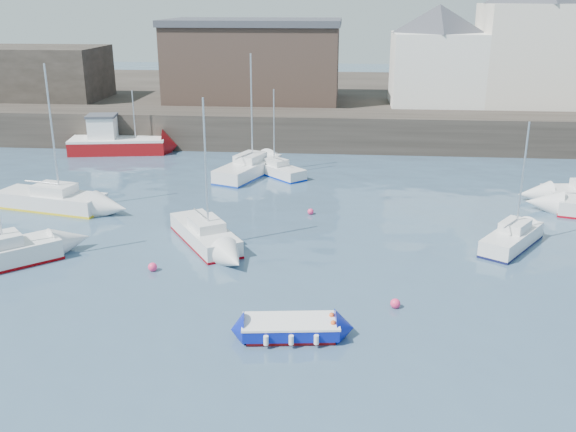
# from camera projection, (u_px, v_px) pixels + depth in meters

# --- Properties ---
(water) EXTENTS (220.00, 220.00, 0.00)m
(water) POSITION_uv_depth(u_px,v_px,m) (258.00, 366.00, 22.58)
(water) COLOR #2D4760
(water) RESTS_ON ground
(quay_wall) EXTENTS (90.00, 5.00, 3.00)m
(quay_wall) POSITION_uv_depth(u_px,v_px,m) (312.00, 130.00, 55.09)
(quay_wall) COLOR #28231E
(quay_wall) RESTS_ON ground
(land_strip) EXTENTS (90.00, 32.00, 2.80)m
(land_strip) POSITION_uv_depth(u_px,v_px,m) (320.00, 100.00, 72.09)
(land_strip) COLOR #28231E
(land_strip) RESTS_ON ground
(bldg_east_a) EXTENTS (13.36, 13.36, 11.80)m
(bldg_east_a) POSITION_uv_depth(u_px,v_px,m) (539.00, 38.00, 57.65)
(bldg_east_a) COLOR beige
(bldg_east_a) RESTS_ON land_strip
(bldg_east_d) EXTENTS (11.14, 11.14, 8.95)m
(bldg_east_d) POSITION_uv_depth(u_px,v_px,m) (437.00, 55.00, 58.40)
(bldg_east_d) COLOR white
(bldg_east_d) RESTS_ON land_strip
(warehouse) EXTENTS (16.40, 10.40, 7.60)m
(warehouse) POSITION_uv_depth(u_px,v_px,m) (254.00, 60.00, 61.49)
(warehouse) COLOR #3D2D26
(warehouse) RESTS_ON land_strip
(bldg_west) EXTENTS (14.00, 8.00, 5.00)m
(bldg_west) POSITION_uv_depth(u_px,v_px,m) (31.00, 73.00, 62.82)
(bldg_west) COLOR #353028
(bldg_west) RESTS_ON land_strip
(blue_dinghy) EXTENTS (3.84, 2.14, 0.70)m
(blue_dinghy) POSITION_uv_depth(u_px,v_px,m) (290.00, 328.00, 24.38)
(blue_dinghy) COLOR maroon
(blue_dinghy) RESTS_ON ground
(fishing_boat) EXTENTS (8.14, 4.10, 5.15)m
(fishing_boat) POSITION_uv_depth(u_px,v_px,m) (115.00, 141.00, 53.28)
(fishing_boat) COLOR maroon
(fishing_boat) RESTS_ON ground
(sailboat_b) EXTENTS (4.82, 6.10, 7.72)m
(sailboat_b) POSITION_uv_depth(u_px,v_px,m) (205.00, 234.00, 33.76)
(sailboat_b) COLOR silver
(sailboat_b) RESTS_ON ground
(sailboat_c) EXTENTS (4.09, 4.97, 6.50)m
(sailboat_c) POSITION_uv_depth(u_px,v_px,m) (512.00, 238.00, 33.17)
(sailboat_c) COLOR silver
(sailboat_c) RESTS_ON ground
(sailboat_e) EXTENTS (7.12, 3.65, 8.75)m
(sailboat_e) POSITION_uv_depth(u_px,v_px,m) (52.00, 200.00, 39.21)
(sailboat_e) COLOR silver
(sailboat_e) RESTS_ON ground
(sailboat_f) EXTENTS (4.41, 4.50, 6.21)m
(sailboat_f) POSITION_uv_depth(u_px,v_px,m) (278.00, 170.00, 46.57)
(sailboat_f) COLOR silver
(sailboat_f) RESTS_ON ground
(sailboat_h) EXTENTS (4.41, 7.03, 8.63)m
(sailboat_h) POSITION_uv_depth(u_px,v_px,m) (248.00, 168.00, 46.56)
(sailboat_h) COLOR silver
(sailboat_h) RESTS_ON ground
(buoy_near) EXTENTS (0.43, 0.43, 0.43)m
(buoy_near) POSITION_uv_depth(u_px,v_px,m) (153.00, 271.00, 30.42)
(buoy_near) COLOR #FF3069
(buoy_near) RESTS_ON ground
(buoy_mid) EXTENTS (0.42, 0.42, 0.42)m
(buoy_mid) POSITION_uv_depth(u_px,v_px,m) (395.00, 308.00, 26.81)
(buoy_mid) COLOR #FF3069
(buoy_mid) RESTS_ON ground
(buoy_far) EXTENTS (0.37, 0.37, 0.37)m
(buoy_far) POSITION_uv_depth(u_px,v_px,m) (311.00, 214.00, 38.37)
(buoy_far) COLOR #FF3069
(buoy_far) RESTS_ON ground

